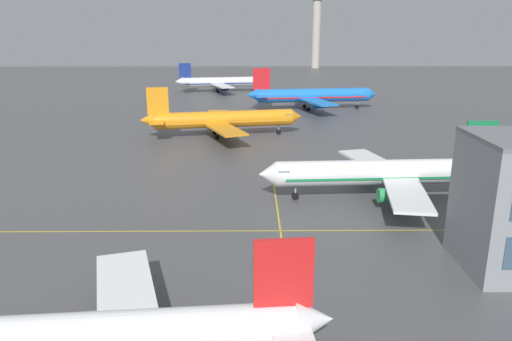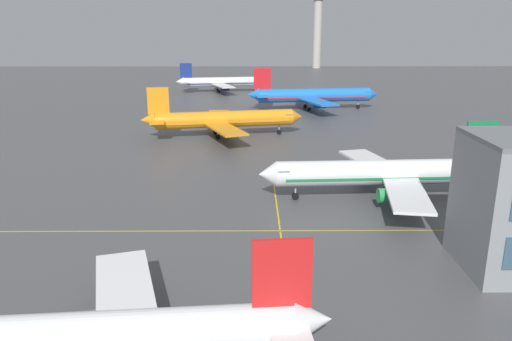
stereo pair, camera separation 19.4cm
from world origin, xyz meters
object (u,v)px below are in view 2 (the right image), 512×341
airliner_second_row (385,173)px  airliner_third_row (223,120)px  control_tower (318,24)px  airliner_far_left_stand (313,95)px  airliner_front_gate (100,336)px  airliner_far_right_stand (222,82)px

airliner_second_row → airliner_third_row: (-26.36, 42.91, 0.07)m
airliner_second_row → control_tower: control_tower is taller
airliner_third_row → airliner_far_left_stand: size_ratio=0.92×
airliner_third_row → control_tower: control_tower is taller
airliner_second_row → airliner_third_row: airliner_third_row is taller
airliner_front_gate → airliner_far_left_stand: airliner_far_left_stand is taller
control_tower → airliner_second_row: bearing=-94.6°
airliner_third_row → airliner_second_row: bearing=-58.4°
airliner_second_row → airliner_third_row: bearing=121.6°
airliner_far_right_stand → control_tower: size_ratio=0.80×
airliner_front_gate → airliner_third_row: size_ratio=0.91×
airliner_far_right_stand → airliner_far_left_stand: bearing=-54.6°
airliner_far_left_stand → control_tower: 158.09m
airliner_front_gate → control_tower: 281.29m
airliner_front_gate → airliner_second_row: 49.75m
airliner_second_row → control_tower: 238.32m
airliner_front_gate → airliner_far_left_stand: bearing=76.4°
airliner_third_row → airliner_far_right_stand: bearing=93.5°
airliner_far_left_stand → airliner_far_right_stand: airliner_far_left_stand is taller
control_tower → airliner_far_right_stand: bearing=-114.1°
airliner_front_gate → airliner_far_right_stand: 163.04m
control_tower → airliner_third_row: bearing=-103.2°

